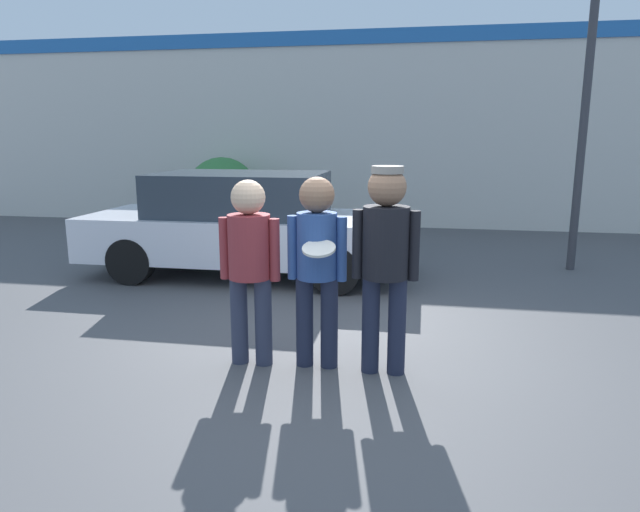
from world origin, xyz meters
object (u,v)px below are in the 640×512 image
Objects in this scene: person_left at (250,257)px; parked_car_near at (246,224)px; person_middle_with_frisbee at (317,257)px; street_lamp at (615,7)px; person_right at (386,250)px; shrub at (223,193)px.

parked_car_near is at bearing 108.34° from person_left.
street_lamp is at bearing 52.00° from person_middle_with_frisbee.
person_right reaches higher than shrub.
street_lamp is (3.35, 4.29, 2.72)m from person_middle_with_frisbee.
person_left is 0.93× the size of person_right.
street_lamp is 7.83m from shrub.
person_right is 0.29× the size of street_lamp.
person_right is 0.39× the size of parked_car_near.
street_lamp is (4.97, 1.17, 2.97)m from parked_car_near.
shrub is (-2.80, 7.05, -0.20)m from person_left.
person_right is 1.14× the size of shrub.
street_lamp is at bearing -22.04° from shrub.
shrub is at bearing 119.33° from person_right.
shrub reaches higher than parked_car_near.
person_middle_with_frisbee is at bearing 4.18° from person_left.
person_left is at bearing -132.22° from street_lamp.
person_right is 5.77m from street_lamp.
person_right reaches higher than parked_car_near.
shrub is at bearing 157.96° from street_lamp.
person_middle_with_frisbee is at bearing -128.00° from street_lamp.
street_lamp reaches higher than parked_car_near.
person_left is 0.36× the size of parked_car_near.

